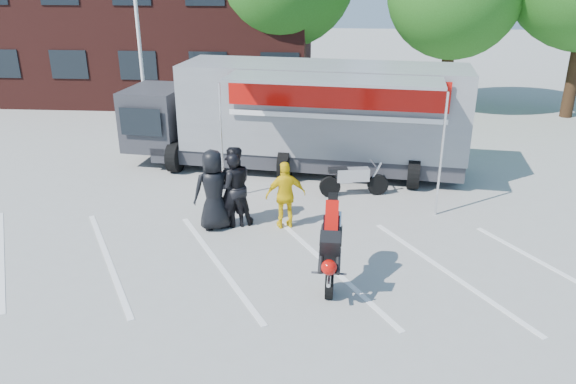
# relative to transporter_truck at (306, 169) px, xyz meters

# --- Properties ---
(ground) EXTENTS (100.00, 100.00, 0.00)m
(ground) POSITION_rel_transporter_truck_xyz_m (0.60, -7.11, 0.00)
(ground) COLOR #9A9A95
(ground) RESTS_ON ground
(parking_bay_lines) EXTENTS (18.09, 13.33, 0.01)m
(parking_bay_lines) POSITION_rel_transporter_truck_xyz_m (0.60, -6.11, 0.01)
(parking_bay_lines) COLOR white
(parking_bay_lines) RESTS_ON ground
(office_building) EXTENTS (18.00, 8.00, 7.00)m
(office_building) POSITION_rel_transporter_truck_xyz_m (-9.40, 10.89, 3.50)
(office_building) COLOR #431915
(office_building) RESTS_ON ground
(transporter_truck) EXTENTS (10.71, 6.10, 3.24)m
(transporter_truck) POSITION_rel_transporter_truck_xyz_m (0.00, 0.00, 0.00)
(transporter_truck) COLOR gray
(transporter_truck) RESTS_ON ground
(parked_motorcycle) EXTENTS (2.04, 0.99, 1.02)m
(parked_motorcycle) POSITION_rel_transporter_truck_xyz_m (1.41, -2.06, 0.00)
(parked_motorcycle) COLOR #BCBBC1
(parked_motorcycle) RESTS_ON ground
(stunt_bike_rider) EXTENTS (0.88, 1.76, 2.04)m
(stunt_bike_rider) POSITION_rel_transporter_truck_xyz_m (0.79, -6.54, 0.00)
(stunt_bike_rider) COLOR black
(stunt_bike_rider) RESTS_ON ground
(spectator_leather_a) EXTENTS (1.12, 0.95, 1.96)m
(spectator_leather_a) POSITION_rel_transporter_truck_xyz_m (-1.99, -4.37, 0.98)
(spectator_leather_a) COLOR black
(spectator_leather_a) RESTS_ON ground
(spectator_leather_b) EXTENTS (0.79, 0.65, 1.87)m
(spectator_leather_b) POSITION_rel_transporter_truck_xyz_m (-1.55, -4.26, 0.94)
(spectator_leather_b) COLOR black
(spectator_leather_b) RESTS_ON ground
(spectator_leather_c) EXTENTS (1.17, 1.05, 1.98)m
(spectator_leather_c) POSITION_rel_transporter_truck_xyz_m (-1.57, -4.13, 0.99)
(spectator_leather_c) COLOR black
(spectator_leather_c) RESTS_ON ground
(spectator_hivis) EXTENTS (1.05, 0.66, 1.66)m
(spectator_hivis) POSITION_rel_transporter_truck_xyz_m (-0.30, -4.19, 0.83)
(spectator_hivis) COLOR yellow
(spectator_hivis) RESTS_ON ground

